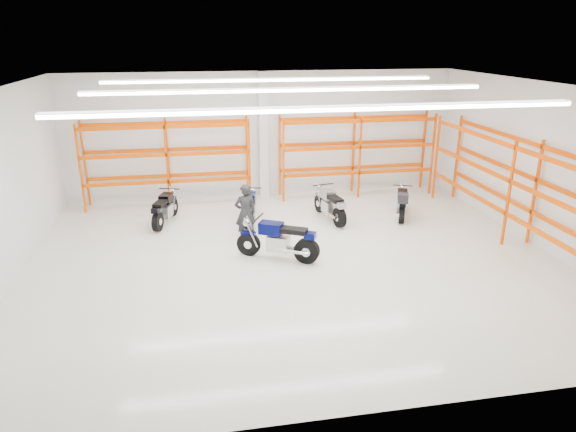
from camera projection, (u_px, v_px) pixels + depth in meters
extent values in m
plane|color=beige|center=(294.00, 260.00, 13.71)|extent=(14.00, 14.00, 0.00)
cube|color=silver|center=(263.00, 135.00, 18.52)|extent=(14.00, 0.02, 4.50)
cube|color=silver|center=(373.00, 287.00, 7.40)|extent=(14.00, 0.02, 4.50)
cube|color=silver|center=(543.00, 167.00, 14.14)|extent=(0.02, 12.00, 4.50)
cube|color=white|center=(295.00, 87.00, 12.21)|extent=(14.00, 12.00, 0.02)
cube|color=white|center=(326.00, 109.00, 9.46)|extent=(10.00, 0.22, 0.10)
cube|color=white|center=(291.00, 90.00, 12.70)|extent=(10.00, 0.22, 0.10)
cube|color=white|center=(273.00, 80.00, 15.49)|extent=(10.00, 0.22, 0.10)
cylinder|color=black|center=(249.00, 244.00, 13.90)|extent=(0.64, 0.42, 0.65)
cylinder|color=black|center=(307.00, 251.00, 13.43)|extent=(0.69, 0.49, 0.68)
cylinder|color=silver|center=(249.00, 244.00, 13.90)|extent=(0.26, 0.24, 0.22)
cylinder|color=silver|center=(307.00, 251.00, 13.43)|extent=(0.31, 0.31, 0.24)
cube|color=#04083C|center=(248.00, 233.00, 13.79)|extent=(0.42, 0.33, 0.07)
cube|color=#B7B7BC|center=(278.00, 243.00, 13.61)|extent=(0.69, 0.61, 0.41)
cube|color=#A5A5AA|center=(293.00, 249.00, 13.53)|extent=(0.74, 0.47, 0.09)
cube|color=#04083C|center=(271.00, 228.00, 13.53)|extent=(0.71, 0.61, 0.31)
cube|color=black|center=(293.00, 230.00, 13.36)|extent=(0.79, 0.63, 0.13)
cube|color=#04083C|center=(310.00, 236.00, 13.25)|extent=(0.36, 0.35, 0.17)
cylinder|color=black|center=(258.00, 218.00, 13.56)|extent=(0.39, 0.69, 0.04)
sphere|color=silver|center=(247.00, 223.00, 13.71)|extent=(0.21, 0.21, 0.21)
cylinder|color=silver|center=(293.00, 252.00, 13.36)|extent=(0.77, 0.47, 0.10)
cylinder|color=black|center=(173.00, 207.00, 17.00)|extent=(0.28, 0.59, 0.58)
cylinder|color=black|center=(158.00, 222.00, 15.64)|extent=(0.35, 0.63, 0.60)
cylinder|color=silver|center=(173.00, 207.00, 17.00)|extent=(0.19, 0.23, 0.19)
cylinder|color=silver|center=(158.00, 222.00, 15.64)|extent=(0.25, 0.26, 0.21)
cube|color=black|center=(173.00, 199.00, 16.91)|extent=(0.24, 0.38, 0.06)
cube|color=#B7B7BC|center=(165.00, 211.00, 16.26)|extent=(0.48, 0.59, 0.37)
cube|color=#A5A5AA|center=(161.00, 218.00, 15.94)|extent=(0.31, 0.69, 0.08)
cube|color=black|center=(166.00, 198.00, 16.30)|extent=(0.48, 0.62, 0.27)
cube|color=black|center=(160.00, 203.00, 15.79)|extent=(0.47, 0.70, 0.12)
cube|color=black|center=(156.00, 210.00, 15.43)|extent=(0.28, 0.30, 0.16)
cylinder|color=black|center=(169.00, 189.00, 16.53)|extent=(0.66, 0.23, 0.04)
sphere|color=silver|center=(173.00, 191.00, 16.86)|extent=(0.18, 0.18, 0.18)
cylinder|color=silver|center=(156.00, 218.00, 15.92)|extent=(0.30, 0.72, 0.09)
cylinder|color=black|center=(252.00, 206.00, 17.14)|extent=(0.23, 0.59, 0.58)
cylinder|color=black|center=(248.00, 220.00, 15.78)|extent=(0.29, 0.62, 0.59)
cylinder|color=silver|center=(252.00, 206.00, 17.14)|extent=(0.17, 0.21, 0.19)
cylinder|color=silver|center=(248.00, 220.00, 15.78)|extent=(0.23, 0.25, 0.21)
cube|color=#081D46|center=(252.00, 197.00, 17.05)|extent=(0.21, 0.37, 0.06)
cube|color=#B7B7BC|center=(250.00, 210.00, 16.40)|extent=(0.44, 0.56, 0.36)
cube|color=#A5A5AA|center=(249.00, 216.00, 16.09)|extent=(0.25, 0.68, 0.08)
cube|color=#081D46|center=(250.00, 197.00, 16.44)|extent=(0.43, 0.59, 0.27)
cube|color=black|center=(249.00, 202.00, 15.93)|extent=(0.41, 0.68, 0.12)
cube|color=#081D46|center=(248.00, 209.00, 15.58)|extent=(0.26, 0.29, 0.15)
cylinder|color=black|center=(251.00, 188.00, 16.68)|extent=(0.66, 0.17, 0.03)
sphere|color=silver|center=(252.00, 190.00, 17.00)|extent=(0.18, 0.18, 0.18)
cylinder|color=silver|center=(244.00, 217.00, 16.06)|extent=(0.23, 0.72, 0.09)
cylinder|color=black|center=(319.00, 203.00, 17.31)|extent=(0.23, 0.62, 0.61)
cylinder|color=black|center=(340.00, 217.00, 15.97)|extent=(0.30, 0.65, 0.63)
cylinder|color=silver|center=(319.00, 203.00, 17.31)|extent=(0.18, 0.23, 0.20)
cylinder|color=silver|center=(340.00, 217.00, 15.97)|extent=(0.24, 0.26, 0.22)
cube|color=#9C9CA2|center=(320.00, 195.00, 17.21)|extent=(0.22, 0.39, 0.06)
cube|color=#B7B7BC|center=(330.00, 207.00, 16.57)|extent=(0.46, 0.59, 0.39)
cube|color=#A5A5AA|center=(335.00, 214.00, 16.27)|extent=(0.25, 0.72, 0.08)
cube|color=#9C9CA2|center=(327.00, 194.00, 16.61)|extent=(0.44, 0.62, 0.28)
cube|color=black|center=(335.00, 199.00, 16.10)|extent=(0.42, 0.72, 0.12)
cube|color=#9C9CA2|center=(341.00, 205.00, 15.76)|extent=(0.27, 0.30, 0.16)
cylinder|color=black|center=(323.00, 185.00, 16.84)|extent=(0.71, 0.17, 0.04)
sphere|color=silver|center=(319.00, 187.00, 17.16)|extent=(0.19, 0.19, 0.19)
cylinder|color=silver|center=(331.00, 215.00, 16.18)|extent=(0.23, 0.77, 0.09)
cylinder|color=black|center=(401.00, 202.00, 17.55)|extent=(0.30, 0.55, 0.55)
cylinder|color=black|center=(402.00, 215.00, 16.28)|extent=(0.36, 0.59, 0.57)
cylinder|color=silver|center=(401.00, 202.00, 17.55)|extent=(0.19, 0.22, 0.18)
cylinder|color=silver|center=(402.00, 215.00, 16.28)|extent=(0.24, 0.25, 0.20)
cube|color=black|center=(402.00, 194.00, 17.46)|extent=(0.25, 0.36, 0.05)
cube|color=#B7B7BC|center=(402.00, 205.00, 16.86)|extent=(0.48, 0.56, 0.35)
cube|color=#A5A5AA|center=(402.00, 211.00, 16.57)|extent=(0.34, 0.63, 0.07)
cube|color=black|center=(402.00, 194.00, 16.89)|extent=(0.48, 0.59, 0.26)
cube|color=black|center=(403.00, 199.00, 16.42)|extent=(0.48, 0.66, 0.11)
cube|color=black|center=(403.00, 204.00, 16.09)|extent=(0.27, 0.29, 0.15)
cylinder|color=black|center=(403.00, 185.00, 17.11)|extent=(0.61, 0.27, 0.03)
sphere|color=silver|center=(402.00, 187.00, 17.41)|extent=(0.17, 0.17, 0.17)
cylinder|color=silver|center=(397.00, 212.00, 16.56)|extent=(0.33, 0.67, 0.08)
cube|color=black|center=(403.00, 198.00, 15.91)|extent=(0.42, 0.44, 0.27)
imported|color=black|center=(245.00, 213.00, 14.72)|extent=(0.69, 0.53, 1.71)
cube|color=white|center=(263.00, 136.00, 18.36)|extent=(0.32, 0.32, 4.50)
cube|color=#E43F00|center=(85.00, 164.00, 17.62)|extent=(0.07, 0.07, 3.00)
cube|color=#E43F00|center=(80.00, 169.00, 16.88)|extent=(0.07, 0.07, 3.00)
cube|color=#E43F00|center=(168.00, 160.00, 18.09)|extent=(0.07, 0.07, 3.00)
cube|color=#E43F00|center=(167.00, 166.00, 17.35)|extent=(0.07, 0.07, 3.00)
cube|color=#E43F00|center=(247.00, 157.00, 18.56)|extent=(0.07, 0.07, 3.00)
cube|color=#E43F00|center=(250.00, 162.00, 17.82)|extent=(0.07, 0.07, 3.00)
cube|color=#E43F00|center=(169.00, 176.00, 18.28)|extent=(5.60, 0.07, 0.12)
cube|color=#E43F00|center=(168.00, 182.00, 17.54)|extent=(5.60, 0.07, 0.12)
cube|color=#E43F00|center=(167.00, 150.00, 17.96)|extent=(5.60, 0.07, 0.12)
cube|color=#E43F00|center=(166.00, 155.00, 17.22)|extent=(5.60, 0.07, 0.12)
cube|color=#E43F00|center=(165.00, 123.00, 17.65)|extent=(5.60, 0.07, 0.12)
cube|color=#E43F00|center=(164.00, 127.00, 16.91)|extent=(5.60, 0.07, 0.12)
cube|color=#E43F00|center=(280.00, 156.00, 18.76)|extent=(0.07, 0.07, 3.00)
cube|color=#E43F00|center=(283.00, 161.00, 18.02)|extent=(0.07, 0.07, 3.00)
cube|color=#E43F00|center=(353.00, 153.00, 19.24)|extent=(0.07, 0.07, 3.00)
cube|color=#E43F00|center=(360.00, 157.00, 18.49)|extent=(0.07, 0.07, 3.00)
cube|color=#E43F00|center=(423.00, 150.00, 19.71)|extent=(0.07, 0.07, 3.00)
cube|color=#E43F00|center=(432.00, 154.00, 18.97)|extent=(0.07, 0.07, 3.00)
cube|color=#E43F00|center=(353.00, 167.00, 19.42)|extent=(5.60, 0.07, 0.12)
cube|color=#E43F00|center=(359.00, 173.00, 18.68)|extent=(5.60, 0.07, 0.12)
cube|color=#E43F00|center=(354.00, 143.00, 19.11)|extent=(5.60, 0.07, 0.12)
cube|color=#E43F00|center=(360.00, 147.00, 18.37)|extent=(5.60, 0.07, 0.12)
cube|color=#E43F00|center=(355.00, 118.00, 18.80)|extent=(5.60, 0.07, 0.12)
cube|color=#E43F00|center=(362.00, 121.00, 18.05)|extent=(5.60, 0.07, 0.12)
cube|color=#E43F00|center=(535.00, 193.00, 14.37)|extent=(0.07, 0.07, 3.00)
cube|color=#E43F00|center=(509.00, 194.00, 14.24)|extent=(0.07, 0.07, 3.00)
cube|color=#E43F00|center=(457.00, 157.00, 18.54)|extent=(0.07, 0.07, 3.00)
cube|color=#E43F00|center=(436.00, 158.00, 18.41)|extent=(0.07, 0.07, 3.00)
cube|color=#E43F00|center=(532.00, 212.00, 14.56)|extent=(0.07, 9.00, 0.12)
cube|color=#E43F00|center=(506.00, 213.00, 14.42)|extent=(0.07, 9.00, 0.12)
cube|color=#E43F00|center=(537.00, 180.00, 14.25)|extent=(0.07, 9.00, 0.12)
cube|color=#E43F00|center=(511.00, 181.00, 14.11)|extent=(0.07, 9.00, 0.12)
cube|color=#E43F00|center=(543.00, 147.00, 13.93)|extent=(0.07, 9.00, 0.12)
cube|color=#E43F00|center=(516.00, 148.00, 13.80)|extent=(0.07, 9.00, 0.12)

